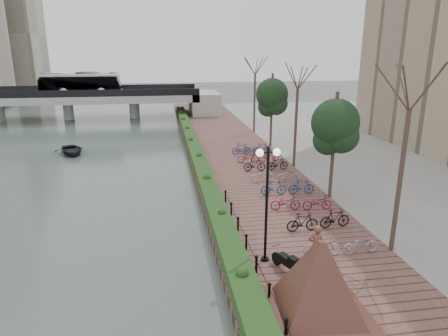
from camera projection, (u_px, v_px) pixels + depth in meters
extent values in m
plane|color=#59595B|center=(227.00, 301.00, 15.41)|extent=(220.00, 220.00, 0.00)
cube|color=#45574D|center=(23.00, 155.00, 36.88)|extent=(30.00, 130.00, 0.02)
cube|color=brown|center=(240.00, 166.00, 32.52)|extent=(8.00, 75.00, 0.50)
cube|color=gray|center=(420.00, 158.00, 34.89)|extent=(24.00, 75.00, 0.50)
cube|color=#153A15|center=(196.00, 153.00, 34.23)|extent=(1.10, 56.00, 0.60)
cylinder|color=black|center=(286.00, 330.00, 12.54)|extent=(0.10, 0.10, 0.70)
cylinder|color=black|center=(269.00, 293.00, 14.43)|extent=(0.10, 0.10, 0.70)
cylinder|color=black|center=(256.00, 265.00, 16.33)|extent=(0.10, 0.10, 0.70)
cylinder|color=black|center=(246.00, 243.00, 18.22)|extent=(0.10, 0.10, 0.70)
cylinder|color=black|center=(238.00, 225.00, 20.12)|extent=(0.10, 0.10, 0.70)
cylinder|color=black|center=(231.00, 210.00, 22.01)|extent=(0.10, 0.10, 0.70)
cylinder|color=black|center=(226.00, 197.00, 23.91)|extent=(0.10, 0.10, 0.70)
cube|color=#401E1B|center=(317.00, 311.00, 13.83)|extent=(3.38, 3.38, 0.20)
pyramid|color=#401E1B|center=(319.00, 276.00, 13.44)|extent=(5.31, 5.31, 2.58)
cylinder|color=black|center=(267.00, 206.00, 16.69)|extent=(0.12, 0.12, 5.10)
cylinder|color=black|center=(268.00, 152.00, 16.04)|extent=(0.70, 0.06, 0.06)
sphere|color=white|center=(260.00, 153.00, 15.99)|extent=(0.32, 0.32, 0.32)
sphere|color=white|center=(277.00, 152.00, 16.10)|extent=(0.32, 0.32, 0.32)
imported|color=brown|center=(316.00, 246.00, 16.73)|extent=(0.76, 0.58, 1.86)
imported|color=#A3A2A7|center=(322.00, 246.00, 17.71)|extent=(0.60, 1.72, 0.90)
imported|color=black|center=(302.00, 221.00, 20.16)|extent=(0.47, 1.66, 1.00)
imported|color=maroon|center=(286.00, 203.00, 22.63)|extent=(0.60, 1.72, 0.90)
imported|color=navy|center=(274.00, 188.00, 25.08)|extent=(0.47, 1.66, 1.00)
imported|color=#A3A2A7|center=(263.00, 176.00, 27.56)|extent=(0.60, 1.71, 0.90)
imported|color=black|center=(255.00, 165.00, 30.01)|extent=(0.47, 1.66, 1.00)
imported|color=maroon|center=(248.00, 157.00, 32.49)|extent=(0.60, 1.72, 0.90)
imported|color=navy|center=(241.00, 149.00, 34.94)|extent=(0.47, 1.66, 1.00)
imported|color=#A3A2A7|center=(359.00, 243.00, 17.97)|extent=(0.60, 1.72, 0.90)
imported|color=black|center=(335.00, 219.00, 20.42)|extent=(0.47, 1.66, 1.00)
imported|color=maroon|center=(316.00, 202.00, 22.90)|extent=(0.60, 1.72, 0.90)
imported|color=navy|center=(301.00, 186.00, 25.35)|extent=(0.47, 1.66, 1.00)
imported|color=#A3A2A7|center=(289.00, 175.00, 27.83)|extent=(0.60, 1.71, 0.90)
imported|color=black|center=(278.00, 164.00, 30.28)|extent=(0.47, 1.66, 1.00)
imported|color=maroon|center=(269.00, 156.00, 32.76)|extent=(0.60, 1.72, 0.90)
imported|color=navy|center=(261.00, 148.00, 35.21)|extent=(0.47, 1.66, 1.00)
cube|color=#979893|center=(67.00, 98.00, 54.98)|extent=(36.00, 8.00, 1.00)
cube|color=black|center=(60.00, 94.00, 51.02)|extent=(36.00, 0.15, 0.90)
cube|color=black|center=(72.00, 88.00, 58.41)|extent=(36.00, 0.15, 0.90)
cylinder|color=#979893|center=(68.00, 111.00, 55.48)|extent=(1.40, 1.40, 2.50)
cylinder|color=#979893|center=(134.00, 109.00, 56.81)|extent=(1.40, 1.40, 2.50)
imported|color=white|center=(81.00, 83.00, 54.71)|extent=(2.52, 10.77, 3.00)
imported|color=black|center=(71.00, 150.00, 37.00)|extent=(3.89, 4.50, 0.78)
cube|color=#A39788|center=(8.00, 34.00, 82.79)|extent=(12.00, 12.00, 24.00)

